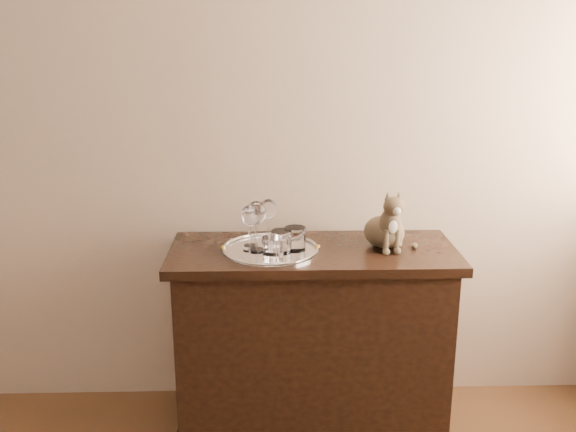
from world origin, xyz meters
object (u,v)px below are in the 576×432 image
at_px(tumbler_a, 281,242).
at_px(sideboard, 312,341).
at_px(tumbler_b, 273,248).
at_px(tumbler_c, 295,239).
at_px(wine_glass_d, 256,226).
at_px(wine_glass_a, 250,226).
at_px(cat, 385,217).
at_px(wine_glass_c, 250,227).
at_px(wine_glass_b, 268,220).
at_px(tray, 270,251).

bearing_deg(tumbler_a, sideboard, 26.15).
relative_size(tumbler_b, tumbler_c, 0.96).
bearing_deg(wine_glass_d, tumbler_c, 0.08).
bearing_deg(tumbler_c, tumbler_b, -128.89).
bearing_deg(tumbler_c, sideboard, 25.44).
relative_size(sideboard, wine_glass_a, 6.85).
height_order(sideboard, cat, cat).
bearing_deg(wine_glass_a, wine_glass_c, -90.05).
bearing_deg(wine_glass_a, wine_glass_b, 36.61).
bearing_deg(tumbler_a, cat, 11.88).
xyz_separation_m(tumbler_b, tumbler_c, (0.09, 0.11, 0.00)).
bearing_deg(tray, tumbler_a, -38.12).
bearing_deg(tray, wine_glass_b, 94.14).
bearing_deg(wine_glass_d, wine_glass_a, 116.37).
distance_m(wine_glass_a, wine_glass_c, 0.04).
relative_size(sideboard, wine_glass_b, 6.35).
distance_m(sideboard, tumbler_c, 0.49).
height_order(wine_glass_a, cat, cat).
height_order(tray, cat, cat).
relative_size(tray, wine_glass_b, 2.12).
bearing_deg(tumbler_a, wine_glass_b, 110.27).
xyz_separation_m(wine_glass_a, wine_glass_c, (-0.00, -0.04, 0.01)).
bearing_deg(tumbler_c, wine_glass_c, 175.87).
relative_size(sideboard, tumbler_c, 12.29).
distance_m(wine_glass_b, wine_glass_d, 0.12).
bearing_deg(wine_glass_b, tumbler_c, -46.09).
distance_m(wine_glass_a, cat, 0.56).
xyz_separation_m(sideboard, tumbler_b, (-0.17, -0.15, 0.48)).
height_order(sideboard, wine_glass_b, wine_glass_b).
height_order(wine_glass_c, tumbler_c, wine_glass_c).
xyz_separation_m(wine_glass_c, tumbler_b, (0.10, -0.13, -0.05)).
bearing_deg(tray, tumbler_b, -84.94).
bearing_deg(wine_glass_c, tumbler_c, -4.13).
relative_size(tray, tumbler_b, 4.28).
distance_m(wine_glass_b, wine_glass_c, 0.13).
distance_m(wine_glass_d, tumbler_b, 0.14).
bearing_deg(wine_glass_b, wine_glass_d, -113.15).
bearing_deg(wine_glass_b, tray, -85.86).
xyz_separation_m(tray, wine_glass_c, (-0.08, 0.01, 0.10)).
bearing_deg(wine_glass_b, tumbler_a, -69.73).
height_order(sideboard, tumbler_c, tumbler_c).
bearing_deg(tumbler_a, wine_glass_c, 161.86).
distance_m(wine_glass_b, tumbler_c, 0.16).
relative_size(tray, wine_glass_c, 2.11).
xyz_separation_m(wine_glass_d, tumbler_c, (0.16, 0.00, -0.06)).
distance_m(tray, wine_glass_d, 0.12).
relative_size(sideboard, wine_glass_d, 5.71).
bearing_deg(wine_glass_a, tumbler_b, -60.69).
height_order(tumbler_a, tumbler_b, same).
height_order(tray, tumbler_a, tumbler_a).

